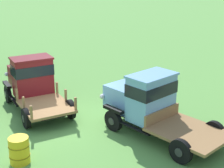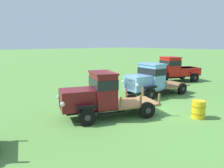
# 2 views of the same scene
# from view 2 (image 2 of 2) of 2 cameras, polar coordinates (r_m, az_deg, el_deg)

# --- Properties ---
(ground_plane) EXTENTS (240.00, 240.00, 0.00)m
(ground_plane) POSITION_cam_2_polar(r_m,az_deg,el_deg) (12.01, 6.67, -6.61)
(ground_plane) COLOR #5B9342
(vintage_truck_second_in_line) EXTENTS (5.05, 3.35, 2.21)m
(vintage_truck_second_in_line) POSITION_cam_2_polar(r_m,az_deg,el_deg) (10.43, -3.45, -2.89)
(vintage_truck_second_in_line) COLOR black
(vintage_truck_second_in_line) RESTS_ON ground
(vintage_truck_midrow_center) EXTENTS (5.07, 2.65, 2.22)m
(vintage_truck_midrow_center) POSITION_cam_2_polar(r_m,az_deg,el_deg) (14.91, 9.90, 1.13)
(vintage_truck_midrow_center) COLOR black
(vintage_truck_midrow_center) RESTS_ON ground
(vintage_truck_far_side) EXTENTS (5.42, 3.67, 2.31)m
(vintage_truck_far_side) POSITION_cam_2_polar(r_m,az_deg,el_deg) (21.00, 15.29, 3.72)
(vintage_truck_far_side) COLOR black
(vintage_truck_far_side) RESTS_ON ground
(oil_drum_near_fence) EXTENTS (0.66, 0.66, 0.86)m
(oil_drum_near_fence) POSITION_cam_2_polar(r_m,az_deg,el_deg) (11.27, 21.64, -6.19)
(oil_drum_near_fence) COLOR gold
(oil_drum_near_fence) RESTS_ON ground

